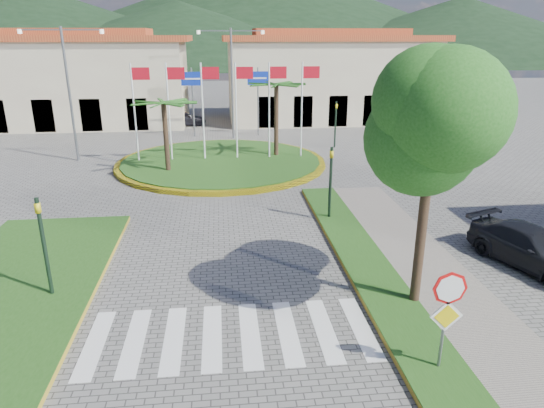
{
  "coord_description": "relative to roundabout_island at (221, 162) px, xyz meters",
  "views": [
    {
      "loc": [
        0.0,
        -7.0,
        7.5
      ],
      "look_at": [
        1.62,
        8.0,
        2.24
      ],
      "focal_mm": 32.0,
      "sensor_mm": 36.0,
      "label": 1
    }
  ],
  "objects": [
    {
      "name": "hill_far_mid",
      "position": [
        15.0,
        138.0,
        14.83
      ],
      "size": [
        180.0,
        180.0,
        30.0
      ],
      "primitive_type": "cone",
      "color": "black",
      "rests_on": "ground"
    },
    {
      "name": "car_dark_a",
      "position": [
        -3.18,
        13.72,
        0.49
      ],
      "size": [
        4.14,
        2.46,
        1.32
      ],
      "primitive_type": "imported",
      "rotation": [
        0.0,
        0.0,
        1.82
      ],
      "color": "black",
      "rests_on": "ground"
    },
    {
      "name": "hill_near_back",
      "position": [
        -10.0,
        108.0,
        7.83
      ],
      "size": [
        110.0,
        110.0,
        16.0
      ],
      "primitive_type": "cone",
      "color": "black",
      "rests_on": "ground"
    },
    {
      "name": "direction_sign_east",
      "position": [
        3.0,
        8.97,
        3.36
      ],
      "size": [
        1.6,
        0.14,
        5.2
      ],
      "color": "slate",
      "rests_on": "ground"
    },
    {
      "name": "hill_far_west",
      "position": [
        -55.0,
        118.0,
        10.83
      ],
      "size": [
        140.0,
        140.0,
        22.0
      ],
      "primitive_type": "cone",
      "color": "black",
      "rests_on": "ground"
    },
    {
      "name": "street_lamp_centre",
      "position": [
        1.0,
        8.0,
        4.32
      ],
      "size": [
        4.8,
        0.16,
        8.0
      ],
      "color": "slate",
      "rests_on": "ground"
    },
    {
      "name": "traffic_light_right",
      "position": [
        4.5,
        -10.0,
        1.77
      ],
      "size": [
        0.15,
        0.18,
        3.2
      ],
      "color": "black",
      "rests_on": "ground"
    },
    {
      "name": "stop_sign",
      "position": [
        4.9,
        -20.04,
        1.62
      ],
      "size": [
        0.8,
        0.11,
        2.65
      ],
      "color": "slate",
      "rests_on": "ground"
    },
    {
      "name": "traffic_light_left",
      "position": [
        -5.2,
        -15.5,
        1.77
      ],
      "size": [
        0.15,
        0.18,
        3.2
      ],
      "color": "black",
      "rests_on": "ground"
    },
    {
      "name": "crosswalk",
      "position": [
        -0.0,
        -18.0,
        -0.17
      ],
      "size": [
        8.0,
        3.0,
        0.01
      ],
      "primitive_type": "cube",
      "color": "silver",
      "rests_on": "ground"
    },
    {
      "name": "verge_right",
      "position": [
        4.8,
        -20.0,
        -0.08
      ],
      "size": [
        1.6,
        28.0,
        0.18
      ],
      "primitive_type": "cube",
      "color": "#224B15",
      "rests_on": "ground"
    },
    {
      "name": "hill_far_east",
      "position": [
        70.0,
        113.0,
        8.83
      ],
      "size": [
        120.0,
        120.0,
        18.0
      ],
      "primitive_type": "cone",
      "color": "black",
      "rests_on": "ground"
    },
    {
      "name": "building_left",
      "position": [
        -14.0,
        16.0,
        3.73
      ],
      "size": [
        23.32,
        9.54,
        8.05
      ],
      "color": "#C3B194",
      "rests_on": "ground"
    },
    {
      "name": "median_left",
      "position": [
        -6.5,
        -16.0,
        -0.08
      ],
      "size": [
        5.0,
        14.0,
        0.18
      ],
      "primitive_type": "cube",
      "color": "#224B15",
      "rests_on": "ground"
    },
    {
      "name": "deciduous_tree",
      "position": [
        5.5,
        -17.0,
        5.0
      ],
      "size": [
        3.6,
        3.6,
        6.8
      ],
      "color": "black",
      "rests_on": "ground"
    },
    {
      "name": "direction_sign_west",
      "position": [
        -2.0,
        8.97,
        3.36
      ],
      "size": [
        1.6,
        0.14,
        5.2
      ],
      "color": "slate",
      "rests_on": "ground"
    },
    {
      "name": "white_van",
      "position": [
        -5.07,
        14.29,
        0.37
      ],
      "size": [
        4.32,
        3.22,
        1.09
      ],
      "primitive_type": "imported",
      "rotation": [
        0.0,
        0.0,
        1.98
      ],
      "color": "silver",
      "rests_on": "ground"
    },
    {
      "name": "street_lamp_west",
      "position": [
        -9.0,
        2.0,
        4.32
      ],
      "size": [
        4.8,
        0.16,
        8.0
      ],
      "color": "slate",
      "rests_on": "ground"
    },
    {
      "name": "car_side_right",
      "position": [
        10.42,
        -15.0,
        0.49
      ],
      "size": [
        3.32,
        4.97,
        1.34
      ],
      "primitive_type": "imported",
      "rotation": [
        0.0,
        0.0,
        0.35
      ],
      "color": "black",
      "rests_on": "ground"
    },
    {
      "name": "traffic_light_far",
      "position": [
        8.0,
        4.0,
        1.77
      ],
      "size": [
        0.18,
        0.15,
        3.2
      ],
      "color": "black",
      "rests_on": "ground"
    },
    {
      "name": "sidewalk_right",
      "position": [
        6.0,
        -20.0,
        -0.1
      ],
      "size": [
        4.0,
        28.0,
        0.15
      ],
      "primitive_type": "cube",
      "color": "gray",
      "rests_on": "ground"
    },
    {
      "name": "roundabout_island",
      "position": [
        0.0,
        0.0,
        0.0
      ],
      "size": [
        12.7,
        12.7,
        6.0
      ],
      "color": "yellow",
      "rests_on": "ground"
    },
    {
      "name": "building_right",
      "position": [
        10.0,
        16.0,
        3.73
      ],
      "size": [
        19.08,
        9.54,
        8.05
      ],
      "color": "#C3B194",
      "rests_on": "ground"
    },
    {
      "name": "car_dark_b",
      "position": [
        6.07,
        13.33,
        0.41
      ],
      "size": [
        3.61,
        1.43,
        1.17
      ],
      "primitive_type": "imported",
      "rotation": [
        0.0,
        0.0,
        1.52
      ],
      "color": "black",
      "rests_on": "ground"
    }
  ]
}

